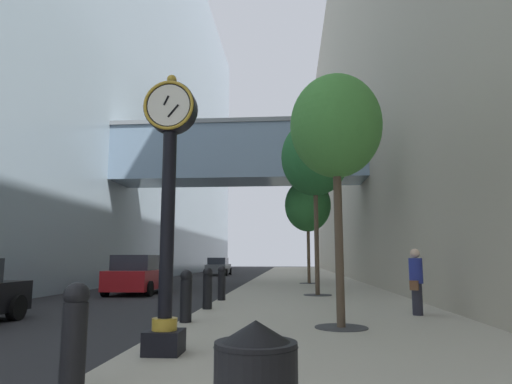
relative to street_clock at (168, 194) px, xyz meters
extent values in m
plane|color=#262628|center=(-0.66, 21.66, -2.57)|extent=(110.00, 110.00, 0.00)
cube|color=#ADA593|center=(2.76, 24.66, -2.50)|extent=(6.84, 80.00, 0.14)
cube|color=#93A8B7|center=(-12.72, 24.66, 14.38)|extent=(9.00, 80.00, 33.90)
cube|color=#758EA8|center=(-1.02, 18.34, 4.91)|extent=(15.00, 3.20, 3.11)
cube|color=gray|center=(-1.02, 18.34, 6.59)|extent=(15.00, 3.40, 0.24)
cube|color=#A89E89|center=(10.68, 24.66, 12.20)|extent=(9.00, 80.00, 29.54)
cube|color=black|center=(0.00, 0.01, -2.26)|extent=(0.55, 0.55, 0.35)
cylinder|color=gold|center=(0.00, 0.01, -1.99)|extent=(0.39, 0.38, 0.18)
cylinder|color=black|center=(0.00, 0.01, -0.45)|extent=(0.22, 0.22, 2.91)
cylinder|color=black|center=(0.00, 0.01, 1.43)|extent=(0.84, 0.28, 0.84)
torus|color=gold|center=(0.00, -0.14, 1.43)|extent=(0.82, 0.05, 0.82)
cylinder|color=silver|center=(0.00, -0.14, 1.43)|extent=(0.69, 0.01, 0.69)
cylinder|color=silver|center=(0.00, 0.16, 1.43)|extent=(0.69, 0.01, 0.69)
sphere|color=gold|center=(0.00, 0.01, 1.92)|extent=(0.16, 0.16, 0.16)
cube|color=black|center=(-0.04, -0.15, 1.51)|extent=(0.10, 0.01, 0.16)
cube|color=black|center=(0.08, -0.15, 1.33)|extent=(0.19, 0.01, 0.22)
cylinder|color=black|center=(-0.46, -1.95, -1.96)|extent=(0.27, 0.27, 0.95)
sphere|color=black|center=(-0.46, -1.95, -1.41)|extent=(0.28, 0.28, 0.28)
cylinder|color=black|center=(-0.46, 3.32, -1.96)|extent=(0.27, 0.27, 0.95)
sphere|color=black|center=(-0.46, 3.32, -1.41)|extent=(0.28, 0.28, 0.28)
cylinder|color=black|center=(-0.46, 5.96, -1.96)|extent=(0.27, 0.27, 0.95)
sphere|color=black|center=(-0.46, 5.96, -1.41)|extent=(0.28, 0.28, 0.28)
cylinder|color=black|center=(-0.46, 8.59, -1.96)|extent=(0.27, 0.27, 0.95)
sphere|color=black|center=(-0.46, 8.59, -1.41)|extent=(0.28, 0.28, 0.28)
cylinder|color=#333335|center=(2.96, 2.77, -2.42)|extent=(1.10, 1.10, 0.02)
cylinder|color=#4C3D2D|center=(2.96, 2.77, -0.64)|extent=(0.18, 0.18, 3.58)
ellipsoid|color=#428438|center=(2.96, 2.77, 1.90)|extent=(2.01, 2.01, 2.32)
cylinder|color=#333335|center=(2.96, 10.92, -2.42)|extent=(1.10, 1.10, 0.02)
cylinder|color=#4C3D2D|center=(2.96, 10.92, -0.20)|extent=(0.18, 0.18, 4.47)
ellipsoid|color=#23602D|center=(2.96, 10.92, 3.06)|extent=(2.74, 2.74, 3.15)
cylinder|color=#333335|center=(2.96, 19.07, -2.42)|extent=(1.10, 1.10, 0.02)
cylinder|color=brown|center=(2.96, 19.07, -0.69)|extent=(0.18, 0.18, 3.50)
ellipsoid|color=#2D7033|center=(2.96, 19.07, 2.07)|extent=(2.68, 2.68, 3.08)
cone|color=black|center=(1.71, -3.97, -1.46)|extent=(0.53, 0.53, 0.16)
cylinder|color=#23232D|center=(5.14, 5.01, -2.04)|extent=(0.36, 0.36, 0.79)
cylinder|color=navy|center=(5.14, 5.01, -1.32)|extent=(0.46, 0.46, 0.64)
sphere|color=beige|center=(5.14, 5.01, -0.88)|extent=(0.24, 0.24, 0.24)
cube|color=brown|center=(5.02, 4.82, -1.68)|extent=(0.23, 0.20, 0.24)
cube|color=slate|center=(-4.78, 34.44, -1.97)|extent=(1.91, 4.50, 0.77)
cube|color=#282D38|center=(-4.78, 34.21, -1.28)|extent=(1.66, 2.53, 0.63)
cylinder|color=black|center=(-5.73, 35.94, -2.25)|extent=(0.23, 0.64, 0.64)
cylinder|color=black|center=(-3.89, 35.97, -2.25)|extent=(0.23, 0.64, 0.64)
cylinder|color=black|center=(-5.67, 32.90, -2.25)|extent=(0.23, 0.64, 0.64)
cylinder|color=black|center=(-3.84, 32.93, -2.25)|extent=(0.23, 0.64, 0.64)
cube|color=#AD191E|center=(-4.87, 12.82, -1.94)|extent=(1.95, 4.27, 0.83)
cube|color=#282D38|center=(-4.87, 12.61, -1.21)|extent=(1.69, 2.40, 0.68)
cylinder|color=black|center=(-5.83, 14.23, -2.25)|extent=(0.24, 0.65, 0.64)
cylinder|color=black|center=(-3.98, 14.28, -2.25)|extent=(0.24, 0.65, 0.64)
cylinder|color=black|center=(-5.76, 11.36, -2.25)|extent=(0.24, 0.65, 0.64)
cylinder|color=black|center=(-3.91, 11.40, -2.25)|extent=(0.24, 0.65, 0.64)
cylinder|color=black|center=(-5.08, 4.28, -2.25)|extent=(0.24, 0.65, 0.64)
camera|label=1|loc=(1.93, -6.82, -1.00)|focal=31.06mm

